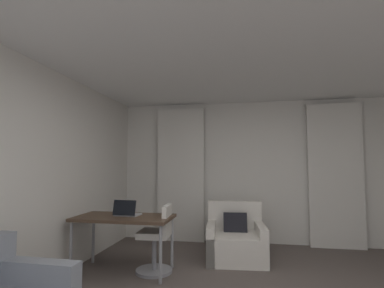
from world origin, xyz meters
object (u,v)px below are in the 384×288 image
object	(u,v)px
desk	(124,221)
desk_chair	(157,242)
armchair	(236,241)
laptop	(127,212)

from	to	relation	value
desk	desk_chair	world-z (taller)	desk_chair
armchair	laptop	distance (m)	1.70
armchair	desk	distance (m)	1.71
laptop	armchair	bearing A→B (deg)	28.87
desk_chair	laptop	size ratio (longest dim) A/B	2.62
armchair	desk_chair	xyz separation A→B (m)	(-1.01, -0.74, 0.12)
armchair	desk	xyz separation A→B (m)	(-1.45, -0.82, 0.40)
armchair	laptop	size ratio (longest dim) A/B	2.75
desk_chair	armchair	bearing A→B (deg)	36.50
armchair	desk	size ratio (longest dim) A/B	0.72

